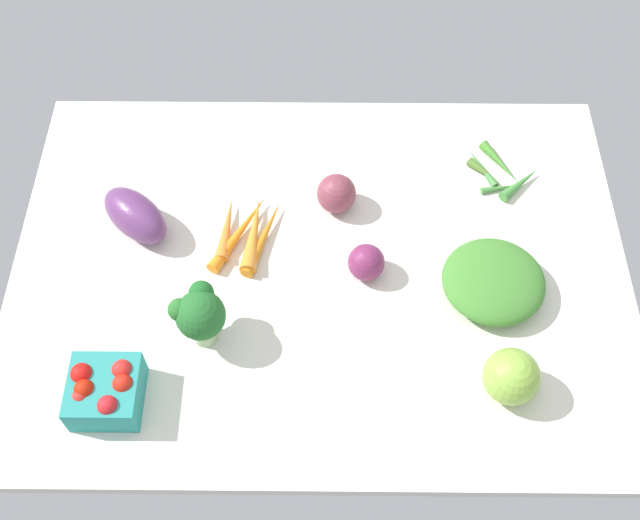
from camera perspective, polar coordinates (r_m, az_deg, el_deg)
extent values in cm
cube|color=silver|center=(132.47, 0.00, -0.71)|extent=(104.00, 76.00, 2.00)
cylinder|color=#A0C08A|center=(124.47, -8.43, -5.13)|extent=(3.93, 3.93, 4.15)
sphere|color=#24662A|center=(120.13, -8.73, -4.01)|extent=(7.78, 7.78, 7.78)
sphere|color=#2B6223|center=(122.19, -8.44, -2.90)|extent=(3.69, 3.69, 3.69)
sphere|color=#296B29|center=(119.85, -10.25, -3.60)|extent=(3.53, 3.53, 3.53)
sphere|color=#1D6225|center=(120.51, -8.67, -2.41)|extent=(3.93, 3.93, 3.93)
sphere|color=#88B742|center=(120.60, 13.81, -8.28)|extent=(8.64, 8.64, 8.64)
cone|color=orange|center=(134.00, -4.14, 1.70)|extent=(7.19, 15.82, 2.21)
cone|color=orange|center=(134.12, -4.87, 1.94)|extent=(4.02, 15.10, 2.90)
cone|color=orange|center=(134.95, -5.86, 2.09)|extent=(10.44, 16.65, 2.31)
cone|color=orange|center=(135.51, -6.82, 2.32)|extent=(3.38, 13.05, 2.45)
cone|color=#43872C|center=(147.74, 12.96, 7.01)|extent=(6.63, 9.34, 1.92)
cone|color=#478443|center=(146.52, 11.75, 6.62)|extent=(5.24, 9.11, 1.37)
cone|color=#448D3C|center=(145.40, 14.43, 5.46)|extent=(8.47, 7.94, 1.92)
cone|color=#4C8D40|center=(144.43, 13.15, 5.17)|extent=(7.81, 2.71, 1.20)
cone|color=#51772C|center=(145.72, 11.93, 6.30)|extent=(6.25, 6.32, 1.70)
sphere|color=#782955|center=(128.64, 3.40, -0.17)|extent=(6.15, 6.15, 6.15)
ellipsoid|color=#65376C|center=(136.85, -13.34, 3.19)|extent=(15.15, 14.75, 7.27)
ellipsoid|color=#438431|center=(129.97, 12.57, -1.52)|extent=(18.09, 17.85, 5.51)
cube|color=teal|center=(121.97, -15.39, -9.27)|extent=(10.46, 10.46, 5.88)
sphere|color=red|center=(120.11, -16.84, -9.02)|extent=(3.04, 3.04, 3.04)
sphere|color=red|center=(119.06, -14.20, -8.78)|extent=(3.13, 3.13, 3.13)
sphere|color=red|center=(121.28, -17.01, -7.97)|extent=(3.32, 3.32, 3.32)
sphere|color=red|center=(117.94, -15.26, -10.22)|extent=(3.02, 3.02, 3.02)
sphere|color=red|center=(120.18, -17.09, -9.52)|extent=(2.59, 2.59, 2.59)
sphere|color=red|center=(120.01, -14.25, -7.78)|extent=(3.12, 3.12, 3.12)
sphere|color=brown|center=(136.26, 1.21, 4.88)|extent=(6.91, 6.91, 6.91)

